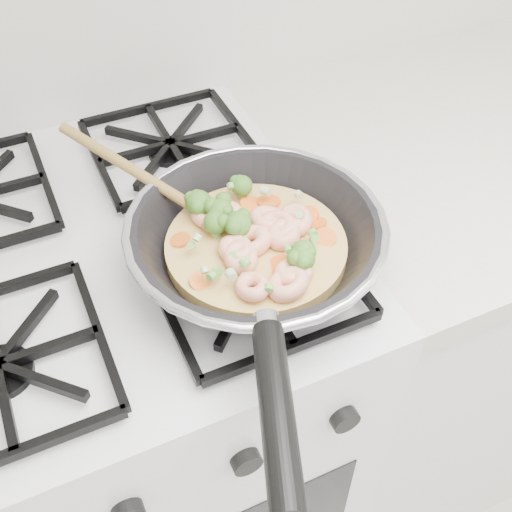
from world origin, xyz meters
name	(u,v)px	position (x,y,z in m)	size (l,w,h in m)	color
stove	(144,418)	(0.00, 1.70, 0.46)	(0.60, 0.60, 0.92)	white
counter_right	(496,284)	(0.80, 1.70, 0.45)	(1.00, 0.60, 0.90)	white
skillet	(255,242)	(0.16, 1.57, 0.96)	(0.33, 0.57, 0.10)	black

